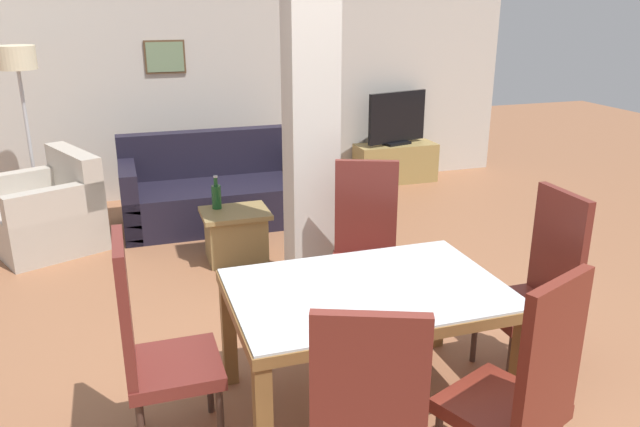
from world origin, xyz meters
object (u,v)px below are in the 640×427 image
(dining_table, at_px, (367,312))
(dining_chair_far_right, at_px, (365,242))
(tv_stand, at_px, (395,163))
(dining_chair_near_right, at_px, (523,388))
(tv_screen, at_px, (397,119))
(dining_chair_near_left, at_px, (367,426))
(bottle, at_px, (216,196))
(sofa, at_px, (219,193))
(floor_lamp, at_px, (19,75))
(dining_chair_head_right, at_px, (539,282))
(coffee_table, at_px, (236,235))
(dining_chair_head_left, at_px, (152,343))
(armchair, at_px, (49,216))

(dining_table, xyz_separation_m, dining_chair_far_right, (0.37, 0.93, 0.02))
(dining_table, xyz_separation_m, tv_stand, (2.10, 4.18, -0.34))
(dining_chair_near_right, xyz_separation_m, tv_screen, (1.73, 5.07, 0.20))
(dining_chair_near_left, bearing_deg, bottle, 113.13)
(dining_chair_near_right, relative_size, sofa, 0.60)
(dining_table, xyz_separation_m, floor_lamp, (-2.04, 3.78, 0.94))
(dining_chair_head_right, distance_m, coffee_table, 2.72)
(dining_chair_head_right, bearing_deg, dining_chair_near_left, 121.76)
(coffee_table, bearing_deg, dining_chair_head_left, -110.00)
(dining_chair_head_right, height_order, dining_chair_near_left, same)
(dining_table, height_order, dining_chair_head_right, dining_chair_head_right)
(dining_chair_far_right, distance_m, dining_chair_head_left, 1.77)
(dining_table, xyz_separation_m, bottle, (-0.44, 2.42, -0.01))
(armchair, height_order, bottle, armchair)
(dining_chair_near_right, bearing_deg, tv_screen, 48.55)
(dining_chair_near_left, relative_size, tv_screen, 1.38)
(dining_chair_head_left, xyz_separation_m, dining_chair_near_left, (0.77, -0.91, 0.00))
(dining_table, bearing_deg, sofa, 94.58)
(dining_chair_near_left, bearing_deg, floor_lamp, 131.56)
(dining_chair_head_right, distance_m, floor_lamp, 5.00)
(bottle, height_order, tv_stand, bottle)
(sofa, relative_size, tv_stand, 1.90)
(dining_chair_near_left, xyz_separation_m, bottle, (-0.07, 3.33, -0.03))
(coffee_table, xyz_separation_m, bottle, (-0.14, 0.12, 0.34))
(dining_chair_far_right, xyz_separation_m, sofa, (-0.64, 2.45, -0.30))
(dining_chair_head_left, bearing_deg, tv_screen, 142.29)
(dining_table, bearing_deg, dining_chair_far_right, 68.47)
(tv_stand, xyz_separation_m, tv_screen, (0.00, 0.00, 0.56))
(tv_stand, bearing_deg, bottle, -145.11)
(dining_chair_head_left, distance_m, floor_lamp, 3.99)
(armchair, xyz_separation_m, bottle, (1.46, -0.74, 0.27))
(dining_chair_head_right, xyz_separation_m, tv_stand, (0.99, 4.18, -0.36))
(bottle, bearing_deg, dining_chair_head_right, -57.43)
(tv_stand, bearing_deg, tv_screen, 0.00)
(dining_table, xyz_separation_m, tv_screen, (2.10, 4.18, 0.22))
(bottle, bearing_deg, dining_chair_near_right, -76.29)
(dining_chair_head_left, bearing_deg, dining_chair_head_right, 90.00)
(dining_chair_head_right, xyz_separation_m, coffee_table, (-1.41, 2.30, -0.36))
(dining_chair_head_left, relative_size, dining_chair_near_left, 1.00)
(dining_chair_near_right, distance_m, bottle, 3.40)
(dining_chair_head_right, distance_m, tv_screen, 4.30)
(dining_chair_near_left, distance_m, coffee_table, 3.23)
(dining_chair_far_right, relative_size, dining_chair_near_left, 1.00)
(dining_chair_head_left, height_order, dining_chair_near_right, same)
(coffee_table, height_order, tv_stand, tv_stand)
(coffee_table, distance_m, bottle, 0.38)
(tv_stand, height_order, tv_screen, tv_screen)
(tv_screen, bearing_deg, dining_table, 48.45)
(tv_screen, bearing_deg, dining_chair_far_right, 47.07)
(armchair, xyz_separation_m, floor_lamp, (-0.15, 0.62, 1.22))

